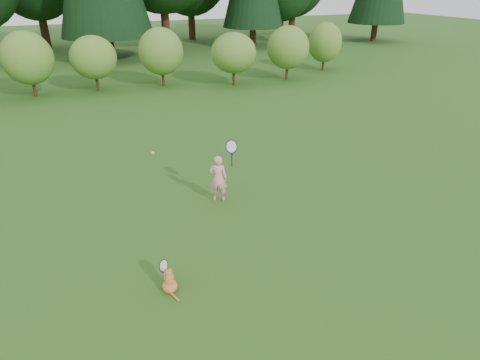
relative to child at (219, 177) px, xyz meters
name	(u,v)px	position (x,y,z in m)	size (l,w,h in m)	color
ground	(246,225)	(0.15, -1.28, -0.61)	(100.00, 100.00, 0.00)	#245518
shrub_row	(137,61)	(0.15, 11.72, 0.79)	(28.00, 3.00, 2.80)	#527925
child	(219,177)	(0.00, 0.00, 0.00)	(0.70, 0.50, 1.74)	pink
cat	(169,279)	(-1.85, -2.65, -0.39)	(0.34, 0.60, 0.60)	#CE4E27
tennis_ball	(153,153)	(-1.35, 0.74, 0.56)	(0.07, 0.07, 0.07)	#CDCF18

